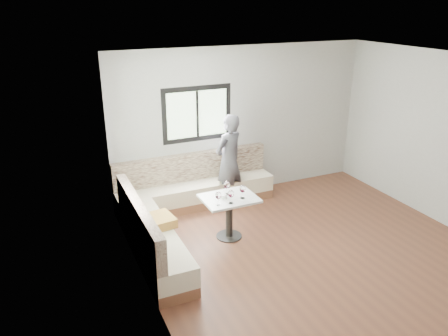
{
  "coord_description": "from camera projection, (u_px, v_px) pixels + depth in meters",
  "views": [
    {
      "loc": [
        -3.56,
        -4.59,
        3.55
      ],
      "look_at": [
        -1.02,
        1.06,
        1.15
      ],
      "focal_mm": 35.0,
      "sensor_mm": 36.0,
      "label": 1
    }
  ],
  "objects": [
    {
      "name": "wine_glass_d",
      "position": [
        227.0,
        185.0,
        6.8
      ],
      "size": [
        0.1,
        0.1,
        0.21
      ],
      "color": "white",
      "rests_on": "table"
    },
    {
      "name": "wine_glass_a",
      "position": [
        218.0,
        196.0,
        6.43
      ],
      "size": [
        0.1,
        0.1,
        0.21
      ],
      "color": "white",
      "rests_on": "table"
    },
    {
      "name": "person",
      "position": [
        229.0,
        161.0,
        7.81
      ],
      "size": [
        0.73,
        0.62,
        1.7
      ],
      "primitive_type": "imported",
      "rotation": [
        0.0,
        0.0,
        3.56
      ],
      "color": "#49484F",
      "rests_on": "ground"
    },
    {
      "name": "banquette",
      "position": [
        178.0,
        208.0,
        7.2
      ],
      "size": [
        2.9,
        2.8,
        0.95
      ],
      "color": "brown",
      "rests_on": "ground"
    },
    {
      "name": "room",
      "position": [
        314.0,
        164.0,
        6.07
      ],
      "size": [
        5.01,
        5.01,
        2.81
      ],
      "color": "brown",
      "rests_on": "ground"
    },
    {
      "name": "table",
      "position": [
        229.0,
        207.0,
        6.8
      ],
      "size": [
        0.84,
        0.66,
        0.69
      ],
      "rotation": [
        0.0,
        0.0,
        0.01
      ],
      "color": "black",
      "rests_on": "ground"
    },
    {
      "name": "wine_glass_c",
      "position": [
        243.0,
        189.0,
        6.65
      ],
      "size": [
        0.1,
        0.1,
        0.21
      ],
      "color": "white",
      "rests_on": "table"
    },
    {
      "name": "wine_glass_b",
      "position": [
        231.0,
        194.0,
        6.49
      ],
      "size": [
        0.1,
        0.1,
        0.21
      ],
      "color": "white",
      "rests_on": "table"
    },
    {
      "name": "olive_ramekin",
      "position": [
        223.0,
        196.0,
        6.73
      ],
      "size": [
        0.11,
        0.11,
        0.04
      ],
      "color": "white",
      "rests_on": "table"
    }
  ]
}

